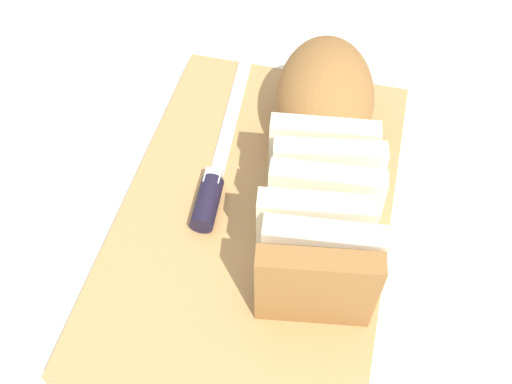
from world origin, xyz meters
TOP-DOWN VIEW (x-y plane):
  - ground_plane at (0.00, 0.00)m, footprint 3.00×3.00m
  - cutting_board at (0.00, 0.00)m, footprint 0.45×0.28m
  - bread_loaf at (-0.06, 0.06)m, footprint 0.35×0.15m
  - bread_knife at (-0.02, -0.05)m, footprint 0.28×0.04m
  - crumb_near_knife at (0.03, 0.02)m, footprint 0.01×0.01m
  - crumb_near_loaf at (0.04, -0.04)m, footprint 0.00×0.00m
  - crumb_stray_left at (0.01, 0.03)m, footprint 0.00×0.00m
  - crumb_stray_right at (-0.01, 0.03)m, footprint 0.01×0.01m

SIDE VIEW (x-z plane):
  - ground_plane at x=0.00m, z-range 0.00..0.00m
  - cutting_board at x=0.00m, z-range 0.00..0.02m
  - crumb_stray_left at x=0.01m, z-range 0.02..0.03m
  - crumb_near_loaf at x=0.04m, z-range 0.02..0.03m
  - crumb_near_knife at x=0.03m, z-range 0.02..0.03m
  - crumb_stray_right at x=-0.01m, z-range 0.02..0.03m
  - bread_knife at x=-0.02m, z-range 0.02..0.05m
  - bread_loaf at x=-0.06m, z-range 0.02..0.13m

